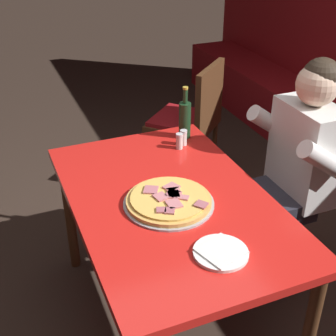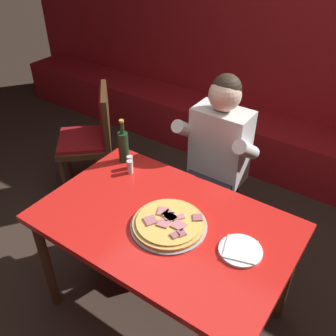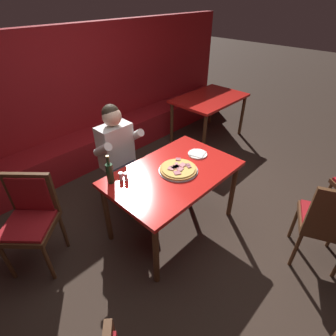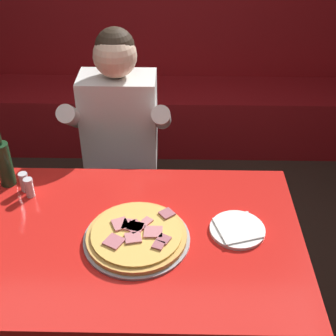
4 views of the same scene
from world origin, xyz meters
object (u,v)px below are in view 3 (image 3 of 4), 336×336
plate_white_paper (198,154)px  shaker_oregano (126,177)px  beer_bottle (110,173)px  main_dining_table (173,178)px  dining_chair_near_right (30,215)px  background_dining_table (209,102)px  diner_seated_blue_shirt (121,154)px  shaker_parmesan (121,177)px  pizza (178,169)px  dining_chair_far_right (329,221)px

plate_white_paper → shaker_oregano: size_ratio=2.44×
beer_bottle → main_dining_table: bearing=-30.1°
beer_bottle → shaker_oregano: 0.16m
dining_chair_near_right → background_dining_table: dining_chair_near_right is taller
beer_bottle → shaker_oregano: beer_bottle is taller
diner_seated_blue_shirt → dining_chair_near_right: (-1.09, -0.05, -0.14)m
main_dining_table → shaker_oregano: 0.49m
dining_chair_near_right → shaker_oregano: bearing=-29.6°
shaker_parmesan → diner_seated_blue_shirt: 0.58m
dining_chair_near_right → background_dining_table: 3.23m
beer_bottle → diner_seated_blue_shirt: 0.62m
pizza → shaker_parmesan: 0.57m
beer_bottle → shaker_parmesan: beer_bottle is taller
shaker_oregano → background_dining_table: size_ratio=0.07×
beer_bottle → dining_chair_far_right: bearing=-55.1°
shaker_oregano → background_dining_table: 2.56m
pizza → plate_white_paper: pizza is taller
plate_white_paper → beer_bottle: bearing=163.8°
beer_bottle → background_dining_table: bearing=15.9°
shaker_parmesan → background_dining_table: 2.58m
pizza → shaker_oregano: shaker_oregano is taller
beer_bottle → background_dining_table: beer_bottle is taller
main_dining_table → plate_white_paper: bearing=4.1°
shaker_parmesan → background_dining_table: (2.46, 0.77, -0.13)m
diner_seated_blue_shirt → dining_chair_near_right: 1.11m
background_dining_table → dining_chair_near_right: bearing=-173.6°
plate_white_paper → dining_chair_near_right: dining_chair_near_right is taller
main_dining_table → dining_chair_near_right: size_ratio=1.41×
diner_seated_blue_shirt → shaker_oregano: bearing=-121.8°
beer_bottle → diner_seated_blue_shirt: size_ratio=0.23×
main_dining_table → beer_bottle: beer_bottle is taller
pizza → plate_white_paper: (0.38, 0.05, -0.01)m
dining_chair_far_right → background_dining_table: dining_chair_far_right is taller
shaker_oregano → diner_seated_blue_shirt: (0.31, 0.50, -0.10)m
plate_white_paper → dining_chair_near_right: (-1.62, 0.64, -0.21)m
beer_bottle → dining_chair_far_right: beer_bottle is taller
dining_chair_near_right → beer_bottle: bearing=-28.6°
shaker_oregano → background_dining_table: shaker_oregano is taller
main_dining_table → shaker_oregano: (-0.42, 0.23, 0.12)m
main_dining_table → diner_seated_blue_shirt: (-0.11, 0.72, 0.02)m
shaker_parmesan → shaker_oregano: bearing=-50.4°
beer_bottle → dining_chair_far_right: (1.14, -1.63, -0.30)m
dining_chair_far_right → pizza: bearing=113.3°
pizza → dining_chair_near_right: size_ratio=0.42×
background_dining_table → dining_chair_far_right: bearing=-120.8°
plate_white_paper → background_dining_table: 1.88m
pizza → diner_seated_blue_shirt: 0.77m
pizza → shaker_parmesan: (-0.49, 0.29, 0.02)m
dining_chair_far_right → beer_bottle: bearing=124.9°
beer_bottle → shaker_parmesan: (0.09, -0.04, -0.07)m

